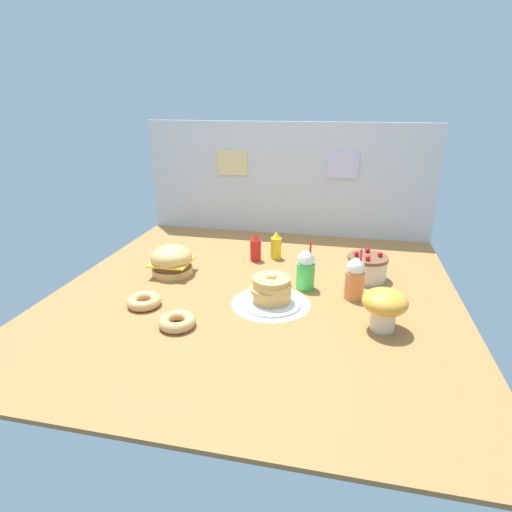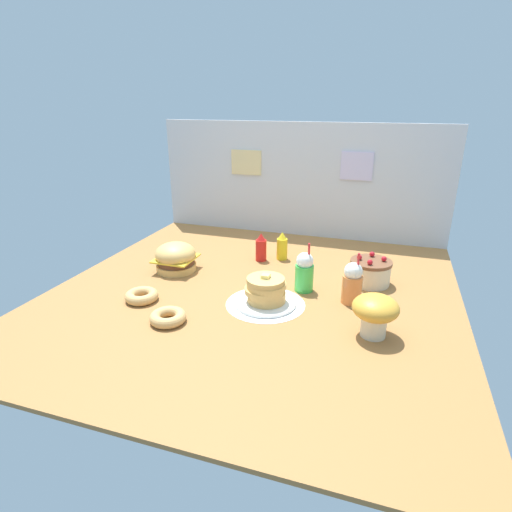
{
  "view_description": "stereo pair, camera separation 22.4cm",
  "coord_description": "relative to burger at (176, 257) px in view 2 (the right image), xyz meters",
  "views": [
    {
      "loc": [
        0.43,
        -1.98,
        0.98
      ],
      "look_at": [
        -0.03,
        0.14,
        0.16
      ],
      "focal_mm": 29.06,
      "sensor_mm": 36.0,
      "label": 1
    },
    {
      "loc": [
        0.65,
        -1.92,
        0.98
      ],
      "look_at": [
        -0.03,
        0.14,
        0.16
      ],
      "focal_mm": 29.06,
      "sensor_mm": 36.0,
      "label": 2
    }
  ],
  "objects": [
    {
      "name": "back_wall",
      "position": [
        0.54,
        0.94,
        0.33
      ],
      "size": [
        2.14,
        0.04,
        0.83
      ],
      "color": "silver",
      "rests_on": "ground_plane"
    },
    {
      "name": "donut_pink_glaze",
      "position": [
        0.02,
        -0.42,
        -0.06
      ],
      "size": [
        0.17,
        0.17,
        0.05
      ],
      "color": "tan",
      "rests_on": "ground_plane"
    },
    {
      "name": "doily_mat",
      "position": [
        0.65,
        -0.26,
        -0.08
      ],
      "size": [
        0.4,
        0.4,
        0.0
      ],
      "primitive_type": "cylinder",
      "color": "white",
      "rests_on": "ground_plane"
    },
    {
      "name": "ketchup_bottle",
      "position": [
        0.44,
        0.32,
        0.0
      ],
      "size": [
        0.07,
        0.07,
        0.18
      ],
      "color": "red",
      "rests_on": "ground_plane"
    },
    {
      "name": "pancake_stack",
      "position": [
        0.65,
        -0.26,
        -0.02
      ],
      "size": [
        0.31,
        0.31,
        0.16
      ],
      "color": "white",
      "rests_on": "doily_mat"
    },
    {
      "name": "cream_soda_cup",
      "position": [
        0.8,
        -0.04,
        0.02
      ],
      "size": [
        0.1,
        0.1,
        0.28
      ],
      "color": "green",
      "rests_on": "ground_plane"
    },
    {
      "name": "layer_cake",
      "position": [
        1.13,
        0.17,
        -0.01
      ],
      "size": [
        0.23,
        0.23,
        0.17
      ],
      "color": "beige",
      "rests_on": "ground_plane"
    },
    {
      "name": "burger",
      "position": [
        0.0,
        0.0,
        0.0
      ],
      "size": [
        0.24,
        0.24,
        0.18
      ],
      "color": "#DBA859",
      "rests_on": "ground_plane"
    },
    {
      "name": "orange_float_cup",
      "position": [
        1.06,
        -0.1,
        0.02
      ],
      "size": [
        0.1,
        0.1,
        0.28
      ],
      "color": "orange",
      "rests_on": "ground_plane"
    },
    {
      "name": "mustard_bottle",
      "position": [
        0.56,
        0.39,
        0.0
      ],
      "size": [
        0.07,
        0.07,
        0.18
      ],
      "color": "yellow",
      "rests_on": "ground_plane"
    },
    {
      "name": "donut_chocolate",
      "position": [
        0.27,
        -0.57,
        -0.06
      ],
      "size": [
        0.17,
        0.17,
        0.05
      ],
      "color": "tan",
      "rests_on": "ground_plane"
    },
    {
      "name": "ground_plane",
      "position": [
        0.54,
        -0.15,
        -0.09
      ],
      "size": [
        2.14,
        2.18,
        0.02
      ],
      "primitive_type": "cube",
      "color": "#9E6B38"
    },
    {
      "name": "mushroom_stool",
      "position": [
        1.18,
        -0.4,
        0.04
      ],
      "size": [
        0.2,
        0.2,
        0.19
      ],
      "color": "beige",
      "rests_on": "ground_plane"
    }
  ]
}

